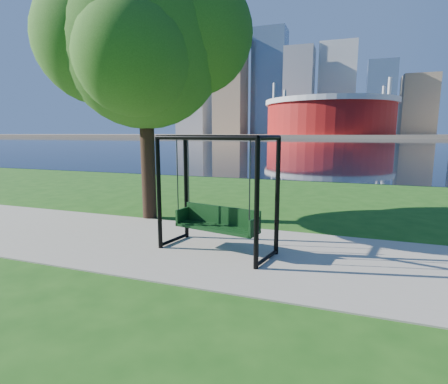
% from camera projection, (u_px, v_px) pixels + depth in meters
% --- Properties ---
extents(ground, '(900.00, 900.00, 0.00)m').
position_uv_depth(ground, '(215.00, 243.00, 8.43)').
color(ground, '#1E5114').
rests_on(ground, ground).
extents(path, '(120.00, 4.00, 0.03)m').
position_uv_depth(path, '(207.00, 249.00, 7.96)').
color(path, '#9E937F').
rests_on(path, ground).
extents(river, '(900.00, 180.00, 0.02)m').
position_uv_depth(river, '(338.00, 143.00, 103.24)').
color(river, black).
rests_on(river, ground).
extents(far_bank, '(900.00, 228.00, 2.00)m').
position_uv_depth(far_bank, '(346.00, 136.00, 292.70)').
color(far_bank, '#937F60').
rests_on(far_bank, ground).
extents(stadium, '(83.00, 83.00, 32.00)m').
position_uv_depth(stadium, '(329.00, 116.00, 227.82)').
color(stadium, maroon).
rests_on(stadium, far_bank).
extents(skyline, '(392.00, 66.00, 96.50)m').
position_uv_depth(skyline, '(343.00, 95.00, 300.80)').
color(skyline, gray).
rests_on(skyline, far_bank).
extents(swing, '(2.68, 1.58, 2.58)m').
position_uv_depth(swing, '(217.00, 197.00, 7.60)').
color(swing, black).
rests_on(swing, ground).
extents(park_tree, '(6.06, 5.47, 7.52)m').
position_uv_depth(park_tree, '(143.00, 42.00, 10.11)').
color(park_tree, black).
rests_on(park_tree, ground).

